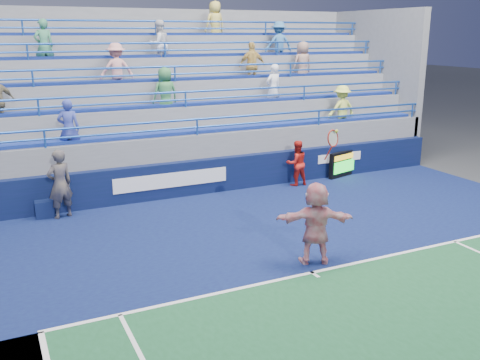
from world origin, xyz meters
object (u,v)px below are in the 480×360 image
judge_chair (44,207)px  ball_girl (296,163)px  tennis_player (316,223)px  serve_speed_board (343,164)px  line_judge (60,184)px

judge_chair → ball_girl: size_ratio=0.57×
tennis_player → serve_speed_board: bearing=49.6°
tennis_player → line_judge: 7.20m
tennis_player → ball_girl: bearing=62.6°
line_judge → judge_chair: bearing=-52.5°
serve_speed_board → line_judge: (-9.58, -0.30, 0.50)m
judge_chair → line_judge: bearing=-33.1°
judge_chair → line_judge: line_judge is taller
line_judge → ball_girl: (7.53, 0.05, -0.20)m
ball_girl → judge_chair: bearing=0.5°
judge_chair → serve_speed_board: bearing=0.1°
judge_chair → ball_girl: (7.97, -0.23, 0.48)m
judge_chair → tennis_player: size_ratio=0.29×
tennis_player → ball_girl: size_ratio=1.95×
line_judge → ball_girl: 7.53m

